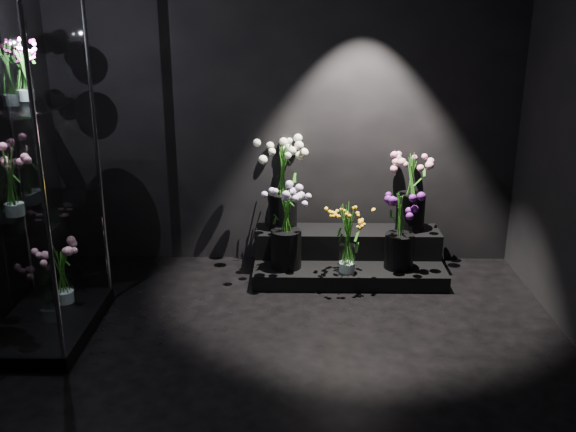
{
  "coord_description": "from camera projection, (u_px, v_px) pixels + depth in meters",
  "views": [
    {
      "loc": [
        0.11,
        -3.46,
        2.22
      ],
      "look_at": [
        0.04,
        1.2,
        0.67
      ],
      "focal_mm": 40.0,
      "sensor_mm": 36.0,
      "label": 1
    }
  ],
  "objects": [
    {
      "name": "bouquet_cream_roses",
      "position": [
        283.0,
        178.0,
        5.45
      ],
      "size": [
        0.41,
        0.41,
        0.78
      ],
      "rotation": [
        0.0,
        0.0,
        0.07
      ],
      "color": "black",
      "rests_on": "display_riser"
    },
    {
      "name": "bouquet_case_base_pink",
      "position": [
        62.0,
        271.0,
        4.68
      ],
      "size": [
        0.4,
        0.4,
        0.47
      ],
      "rotation": [
        0.0,
        0.0,
        0.35
      ],
      "color": "white",
      "rests_on": "display_case"
    },
    {
      "name": "bouquet_purple",
      "position": [
        400.0,
        227.0,
        5.21
      ],
      "size": [
        0.39,
        0.39,
        0.64
      ],
      "rotation": [
        0.0,
        0.0,
        -0.31
      ],
      "color": "black",
      "rests_on": "display_riser"
    },
    {
      "name": "bouquet_case_magenta",
      "position": [
        22.0,
        68.0,
        4.09
      ],
      "size": [
        0.25,
        0.25,
        0.4
      ],
      "rotation": [
        0.0,
        0.0,
        0.07
      ],
      "color": "white",
      "rests_on": "display_case"
    },
    {
      "name": "bouquet_pink_roses",
      "position": [
        412.0,
        187.0,
        5.44
      ],
      "size": [
        0.45,
        0.45,
        0.67
      ],
      "rotation": [
        0.0,
        0.0,
        -0.34
      ],
      "color": "black",
      "rests_on": "display_riser"
    },
    {
      "name": "bouquet_orange_bells",
      "position": [
        348.0,
        238.0,
        5.14
      ],
      "size": [
        0.32,
        0.32,
        0.57
      ],
      "rotation": [
        0.0,
        0.0,
        -0.28
      ],
      "color": "white",
      "rests_on": "display_riser"
    },
    {
      "name": "wall_front",
      "position": [
        254.0,
        338.0,
        1.65
      ],
      "size": [
        4.0,
        0.0,
        4.0
      ],
      "primitive_type": "plane",
      "rotation": [
        -1.57,
        0.0,
        0.0
      ],
      "color": "black",
      "rests_on": "floor"
    },
    {
      "name": "bouquet_case_pink",
      "position": [
        11.0,
        180.0,
        4.05
      ],
      "size": [
        0.36,
        0.36,
        0.45
      ],
      "rotation": [
        0.0,
        0.0,
        0.35
      ],
      "color": "white",
      "rests_on": "display_case"
    },
    {
      "name": "display_riser",
      "position": [
        348.0,
        256.0,
        5.53
      ],
      "size": [
        1.59,
        0.71,
        0.35
      ],
      "color": "black",
      "rests_on": "floor"
    },
    {
      "name": "display_case",
      "position": [
        27.0,
        171.0,
        4.18
      ],
      "size": [
        0.64,
        1.07,
        2.36
      ],
      "color": "black",
      "rests_on": "floor"
    },
    {
      "name": "bouquet_lilac",
      "position": [
        286.0,
        223.0,
        5.21
      ],
      "size": [
        0.41,
        0.41,
        0.68
      ],
      "rotation": [
        0.0,
        0.0,
        -0.17
      ],
      "color": "black",
      "rests_on": "display_riser"
    },
    {
      "name": "floor",
      "position": [
        279.0,
        379.0,
        3.98
      ],
      "size": [
        4.0,
        4.0,
        0.0
      ],
      "primitive_type": "plane",
      "color": "black",
      "rests_on": "ground"
    },
    {
      "name": "wall_back",
      "position": [
        285.0,
        105.0,
        5.44
      ],
      "size": [
        4.0,
        0.0,
        4.0
      ],
      "primitive_type": "plane",
      "rotation": [
        1.57,
        0.0,
        0.0
      ],
      "color": "black",
      "rests_on": "floor"
    }
  ]
}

